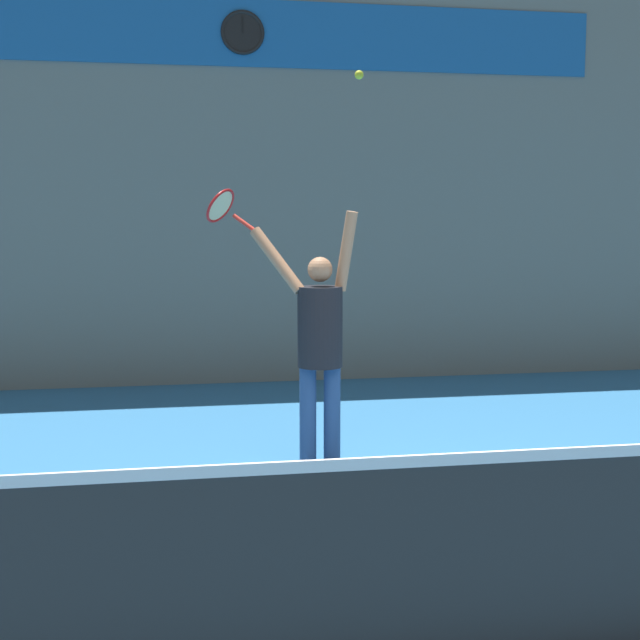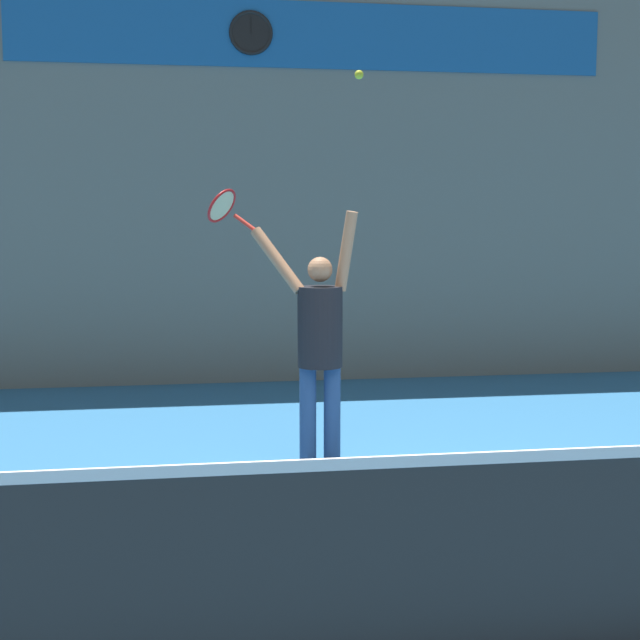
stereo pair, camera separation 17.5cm
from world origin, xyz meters
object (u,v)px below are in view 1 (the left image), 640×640
Objects in this scene: tennis_player at (319,338)px; tennis_ball at (359,75)px; tennis_racket at (222,207)px; scoreboard_clock at (243,32)px.

tennis_ball is at bearing -15.81° from tennis_player.
tennis_player is 29.92× the size of tennis_ball.
tennis_ball is at bearing -27.31° from tennis_racket.
scoreboard_clock is at bearing 81.52° from tennis_racket.
scoreboard_clock is at bearing 93.46° from tennis_player.
tennis_player is 1.99m from tennis_ball.
scoreboard_clock reaches higher than tennis_racket.
tennis_racket is at bearing 148.55° from tennis_player.
scoreboard_clock is 4.71m from tennis_player.
tennis_player is at bearing -86.54° from scoreboard_clock.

